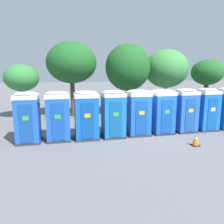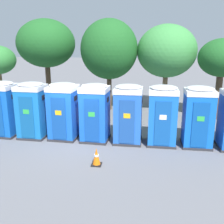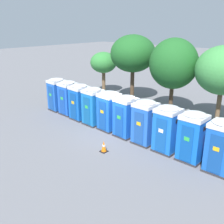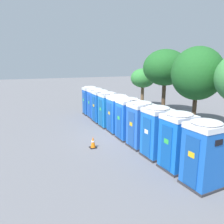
# 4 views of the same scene
# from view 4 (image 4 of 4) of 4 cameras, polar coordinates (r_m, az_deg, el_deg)

# --- Properties ---
(ground_plane) EXTENTS (120.00, 120.00, 0.00)m
(ground_plane) POSITION_cam_4_polar(r_m,az_deg,el_deg) (13.96, 1.96, -6.12)
(ground_plane) COLOR slate
(portapotty_0) EXTENTS (1.23, 1.26, 2.54)m
(portapotty_0) POSITION_cam_4_polar(r_m,az_deg,el_deg) (19.62, -5.78, 3.10)
(portapotty_0) COLOR #2D2D33
(portapotty_0) RESTS_ON ground
(portapotty_1) EXTENTS (1.23, 1.23, 2.54)m
(portapotty_1) POSITION_cam_4_polar(r_m,az_deg,el_deg) (18.28, -4.30, 2.44)
(portapotty_1) COLOR #2D2D33
(portapotty_1) RESTS_ON ground
(portapotty_2) EXTENTS (1.29, 1.26, 2.54)m
(portapotty_2) POSITION_cam_4_polar(r_m,az_deg,el_deg) (16.91, -2.92, 1.65)
(portapotty_2) COLOR #2D2D33
(portapotty_2) RESTS_ON ground
(portapotty_3) EXTENTS (1.24, 1.23, 2.54)m
(portapotty_3) POSITION_cam_4_polar(r_m,az_deg,el_deg) (15.59, -1.02, 0.74)
(portapotty_3) COLOR #2D2D33
(portapotty_3) RESTS_ON ground
(portapotty_4) EXTENTS (1.28, 1.27, 2.54)m
(portapotty_4) POSITION_cam_4_polar(r_m,az_deg,el_deg) (14.33, 1.46, -0.31)
(portapotty_4) COLOR #2D2D33
(portapotty_4) RESTS_ON ground
(portapotty_5) EXTENTS (1.24, 1.25, 2.54)m
(portapotty_5) POSITION_cam_4_polar(r_m,az_deg,el_deg) (13.06, 4.10, -1.59)
(portapotty_5) COLOR #2D2D33
(portapotty_5) RESTS_ON ground
(portapotty_6) EXTENTS (1.22, 1.21, 2.54)m
(portapotty_6) POSITION_cam_4_polar(r_m,az_deg,el_deg) (11.86, 7.45, -3.12)
(portapotty_6) COLOR #2D2D33
(portapotty_6) RESTS_ON ground
(portapotty_7) EXTENTS (1.22, 1.22, 2.54)m
(portapotty_7) POSITION_cam_4_polar(r_m,az_deg,el_deg) (10.71, 11.58, -4.97)
(portapotty_7) COLOR #2D2D33
(portapotty_7) RESTS_ON ground
(portapotty_8) EXTENTS (1.21, 1.21, 2.54)m
(portapotty_8) POSITION_cam_4_polar(r_m,az_deg,el_deg) (9.66, 16.72, -7.20)
(portapotty_8) COLOR #2D2D33
(portapotty_8) RESTS_ON ground
(portapotty_9) EXTENTS (1.19, 1.21, 2.54)m
(portapotty_9) POSITION_cam_4_polar(r_m,az_deg,el_deg) (8.66, 22.75, -9.96)
(portapotty_9) COLOR #2D2D33
(portapotty_9) RESTS_ON ground
(street_tree_0) EXTENTS (3.81, 3.81, 5.71)m
(street_tree_0) POSITION_cam_4_polar(r_m,az_deg,el_deg) (19.92, 13.69, 11.17)
(street_tree_0) COLOR #4C3826
(street_tree_0) RESTS_ON ground
(street_tree_1) EXTENTS (2.50, 2.50, 4.01)m
(street_tree_1) POSITION_cam_4_polar(r_m,az_deg,el_deg) (23.01, 8.06, 8.69)
(street_tree_1) COLOR brown
(street_tree_1) RESTS_ON ground
(street_tree_2) EXTENTS (3.52, 3.52, 5.63)m
(street_tree_2) POSITION_cam_4_polar(r_m,az_deg,el_deg) (16.31, 21.36, 9.29)
(street_tree_2) COLOR #4C3826
(street_tree_2) RESTS_ON ground
(traffic_cone) EXTENTS (0.36, 0.36, 0.64)m
(traffic_cone) POSITION_cam_4_polar(r_m,az_deg,el_deg) (11.92, -4.98, -7.89)
(traffic_cone) COLOR black
(traffic_cone) RESTS_ON ground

